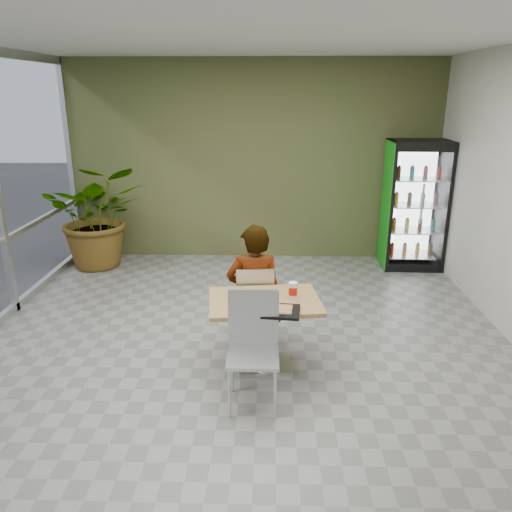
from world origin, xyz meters
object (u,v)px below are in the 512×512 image
at_px(cafeteria_tray, 276,311).
at_px(chair_far, 255,299).
at_px(potted_plant, 98,216).
at_px(chair_near, 253,339).
at_px(beverage_fridge, 414,205).
at_px(seated_woman, 254,297).
at_px(soda_cup, 293,290).
at_px(dining_table, 264,319).

bearing_deg(cafeteria_tray, chair_far, 104.88).
xyz_separation_m(chair_far, cafeteria_tray, (0.22, -0.81, 0.23)).
xyz_separation_m(cafeteria_tray, potted_plant, (-2.77, 3.39, 0.06)).
bearing_deg(chair_near, beverage_fridge, 57.00).
bearing_deg(potted_plant, seated_woman, -44.84).
xyz_separation_m(chair_near, soda_cup, (0.37, 0.61, 0.22)).
bearing_deg(chair_far, beverage_fridge, -137.07).
bearing_deg(soda_cup, dining_table, -166.75).
bearing_deg(chair_near, chair_far, 90.58).
distance_m(seated_woman, potted_plant, 3.60).
bearing_deg(chair_near, cafeteria_tray, 50.32).
bearing_deg(cafeteria_tray, seated_woman, 104.66).
height_order(soda_cup, beverage_fridge, beverage_fridge).
relative_size(soda_cup, cafeteria_tray, 0.35).
bearing_deg(seated_woman, chair_far, 95.56).
height_order(chair_far, potted_plant, potted_plant).
bearing_deg(potted_plant, chair_far, -45.25).
relative_size(dining_table, chair_far, 1.27).
distance_m(dining_table, potted_plant, 4.09).
bearing_deg(cafeteria_tray, beverage_fridge, 57.84).
bearing_deg(beverage_fridge, soda_cup, -121.46).
height_order(dining_table, potted_plant, potted_plant).
bearing_deg(chair_near, potted_plant, 124.96).
xyz_separation_m(soda_cup, cafeteria_tray, (-0.17, -0.37, -0.06)).
xyz_separation_m(chair_near, seated_woman, (-0.03, 1.10, -0.07)).
distance_m(seated_woman, beverage_fridge, 3.63).
relative_size(soda_cup, beverage_fridge, 0.08).
xyz_separation_m(chair_far, beverage_fridge, (2.42, 2.70, 0.46)).
relative_size(seated_woman, potted_plant, 1.01).
bearing_deg(dining_table, chair_near, -99.86).
distance_m(cafeteria_tray, beverage_fridge, 4.15).
relative_size(chair_far, beverage_fridge, 0.46).
xyz_separation_m(seated_woman, soda_cup, (0.40, -0.49, 0.29)).
distance_m(chair_far, cafeteria_tray, 0.87).
height_order(chair_far, soda_cup, chair_far).
relative_size(chair_far, seated_woman, 0.55).
distance_m(seated_woman, soda_cup, 0.70).
relative_size(seated_woman, soda_cup, 10.63).
bearing_deg(seated_woman, cafeteria_tray, 99.52).
bearing_deg(chair_far, chair_near, 85.77).
distance_m(seated_woman, cafeteria_tray, 0.92).
distance_m(chair_near, seated_woman, 1.10).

